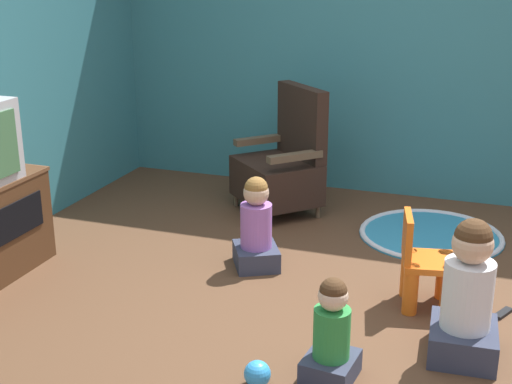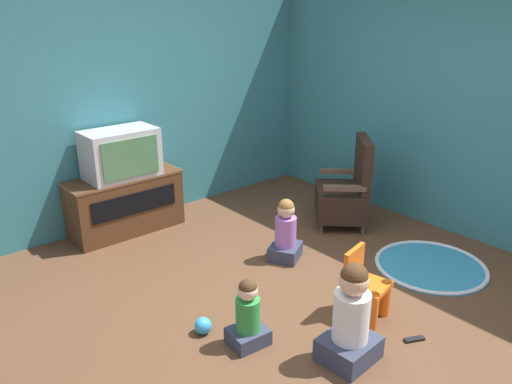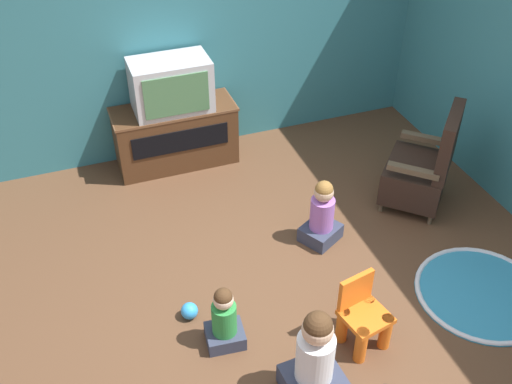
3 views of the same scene
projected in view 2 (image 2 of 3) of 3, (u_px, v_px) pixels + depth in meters
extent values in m
plane|color=brown|center=(300.00, 303.00, 4.00)|extent=(30.00, 30.00, 0.00)
cube|color=teal|center=(108.00, 106.00, 5.09)|extent=(5.29, 0.12, 2.54)
cube|color=teal|center=(488.00, 114.00, 4.74)|extent=(0.12, 5.53, 2.54)
cube|color=#4C2D19|center=(125.00, 204.00, 5.18)|extent=(1.14, 0.44, 0.61)
cube|color=brown|center=(123.00, 177.00, 5.08)|extent=(1.16, 0.45, 0.02)
cube|color=black|center=(135.00, 203.00, 5.00)|extent=(0.91, 0.01, 0.22)
cube|color=#B7B7BC|center=(121.00, 153.00, 4.99)|extent=(0.72, 0.42, 0.49)
cube|color=#47754C|center=(131.00, 158.00, 4.83)|extent=(0.59, 0.02, 0.38)
cylinder|color=brown|center=(318.00, 209.00, 5.70)|extent=(0.04, 0.04, 0.10)
cylinder|color=brown|center=(321.00, 229.00, 5.21)|extent=(0.04, 0.04, 0.10)
cylinder|color=brown|center=(356.00, 210.00, 5.68)|extent=(0.04, 0.04, 0.10)
cylinder|color=brown|center=(363.00, 229.00, 5.19)|extent=(0.04, 0.04, 0.10)
cube|color=black|center=(340.00, 202.00, 5.37)|extent=(0.79, 0.79, 0.31)
cube|color=black|center=(363.00, 164.00, 5.21)|extent=(0.47, 0.49, 0.55)
cube|color=brown|center=(339.00, 171.00, 5.54)|extent=(0.36, 0.35, 0.05)
cube|color=brown|center=(345.00, 188.00, 5.03)|extent=(0.36, 0.35, 0.05)
cylinder|color=orange|center=(373.00, 311.00, 3.65)|extent=(0.08, 0.08, 0.28)
cylinder|color=orange|center=(385.00, 298.00, 3.81)|extent=(0.08, 0.08, 0.28)
cylinder|color=orange|center=(348.00, 302.00, 3.76)|extent=(0.08, 0.08, 0.28)
cylinder|color=orange|center=(361.00, 290.00, 3.92)|extent=(0.08, 0.08, 0.28)
cube|color=orange|center=(368.00, 286.00, 3.74)|extent=(0.35, 0.34, 0.04)
cube|color=orange|center=(354.00, 263.00, 3.76)|extent=(0.27, 0.09, 0.25)
cylinder|color=teal|center=(431.00, 266.00, 4.55)|extent=(1.00, 1.00, 0.01)
torus|color=silver|center=(431.00, 266.00, 4.55)|extent=(1.00, 1.00, 0.04)
cube|color=#33384C|center=(248.00, 336.00, 3.51)|extent=(0.28, 0.25, 0.11)
cylinder|color=#2D8C3F|center=(248.00, 314.00, 3.45)|extent=(0.17, 0.17, 0.24)
sphere|color=beige|center=(248.00, 291.00, 3.38)|extent=(0.14, 0.14, 0.14)
sphere|color=#472D19|center=(248.00, 288.00, 3.37)|extent=(0.13, 0.13, 0.13)
cube|color=#33384C|center=(349.00, 348.00, 3.35)|extent=(0.39, 0.34, 0.16)
cylinder|color=silver|center=(351.00, 316.00, 3.26)|extent=(0.24, 0.24, 0.34)
sphere|color=#D8AD8C|center=(354.00, 281.00, 3.17)|extent=(0.20, 0.20, 0.20)
sphere|color=#472D19|center=(354.00, 276.00, 3.15)|extent=(0.18, 0.18, 0.18)
cube|color=#33384C|center=(285.00, 251.00, 4.70)|extent=(0.39, 0.38, 0.13)
cylinder|color=#A566BF|center=(286.00, 231.00, 4.62)|extent=(0.20, 0.20, 0.28)
sphere|color=#D8AD8C|center=(286.00, 210.00, 4.55)|extent=(0.16, 0.16, 0.16)
sphere|color=olive|center=(286.00, 207.00, 4.54)|extent=(0.15, 0.15, 0.15)
sphere|color=#3399E5|center=(203.00, 326.00, 3.61)|extent=(0.13, 0.13, 0.13)
cube|color=black|center=(414.00, 339.00, 3.55)|extent=(0.15, 0.11, 0.02)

